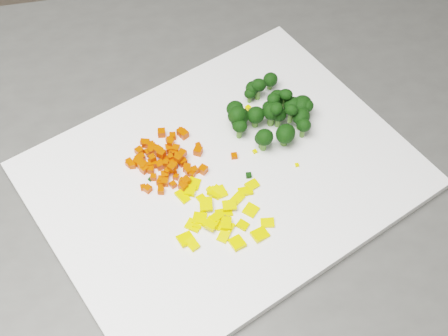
% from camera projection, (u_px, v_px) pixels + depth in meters
% --- Properties ---
extents(counter_block, '(1.33, 1.17, 0.90)m').
position_uv_depth(counter_block, '(212.00, 304.00, 1.20)').
color(counter_block, '#4B4B48').
rests_on(counter_block, ground).
extents(cutting_board, '(0.58, 0.59, 0.01)m').
position_uv_depth(cutting_board, '(224.00, 175.00, 0.82)').
color(cutting_board, white).
rests_on(cutting_board, counter_block).
extents(carrot_pile, '(0.10, 0.10, 0.03)m').
position_uv_depth(carrot_pile, '(166.00, 155.00, 0.81)').
color(carrot_pile, red).
rests_on(carrot_pile, cutting_board).
extents(pepper_pile, '(0.12, 0.12, 0.02)m').
position_uv_depth(pepper_pile, '(224.00, 210.00, 0.77)').
color(pepper_pile, yellow).
rests_on(pepper_pile, cutting_board).
extents(broccoli_pile, '(0.12, 0.12, 0.06)m').
position_uv_depth(broccoli_pile, '(274.00, 105.00, 0.84)').
color(broccoli_pile, black).
rests_on(broccoli_pile, cutting_board).
extents(carrot_cube_0, '(0.01, 0.01, 0.01)m').
position_uv_depth(carrot_cube_0, '(162.00, 182.00, 0.80)').
color(carrot_cube_0, red).
rests_on(carrot_cube_0, carrot_pile).
extents(carrot_cube_1, '(0.01, 0.01, 0.01)m').
position_uv_depth(carrot_cube_1, '(173.00, 164.00, 0.81)').
color(carrot_cube_1, red).
rests_on(carrot_cube_1, carrot_pile).
extents(carrot_cube_2, '(0.01, 0.01, 0.01)m').
position_uv_depth(carrot_cube_2, '(164.00, 182.00, 0.80)').
color(carrot_cube_2, red).
rests_on(carrot_cube_2, carrot_pile).
extents(carrot_cube_3, '(0.01, 0.01, 0.01)m').
position_uv_depth(carrot_cube_3, '(168.00, 165.00, 0.82)').
color(carrot_cube_3, red).
rests_on(carrot_cube_3, carrot_pile).
extents(carrot_cube_4, '(0.01, 0.01, 0.01)m').
position_uv_depth(carrot_cube_4, '(198.00, 151.00, 0.83)').
color(carrot_cube_4, red).
rests_on(carrot_cube_4, carrot_pile).
extents(carrot_cube_5, '(0.01, 0.01, 0.01)m').
position_uv_depth(carrot_cube_5, '(172.00, 155.00, 0.82)').
color(carrot_cube_5, red).
rests_on(carrot_cube_5, carrot_pile).
extents(carrot_cube_6, '(0.01, 0.01, 0.01)m').
position_uv_depth(carrot_cube_6, '(170.00, 157.00, 0.81)').
color(carrot_cube_6, red).
rests_on(carrot_cube_6, carrot_pile).
extents(carrot_cube_7, '(0.01, 0.01, 0.01)m').
position_uv_depth(carrot_cube_7, '(160.00, 187.00, 0.80)').
color(carrot_cube_7, red).
rests_on(carrot_cube_7, carrot_pile).
extents(carrot_cube_8, '(0.01, 0.01, 0.01)m').
position_uv_depth(carrot_cube_8, '(181.00, 132.00, 0.85)').
color(carrot_cube_8, red).
rests_on(carrot_cube_8, carrot_pile).
extents(carrot_cube_9, '(0.01, 0.01, 0.01)m').
position_uv_depth(carrot_cube_9, '(145.00, 166.00, 0.81)').
color(carrot_cube_9, red).
rests_on(carrot_cube_9, carrot_pile).
extents(carrot_cube_10, '(0.01, 0.01, 0.01)m').
position_uv_depth(carrot_cube_10, '(162.00, 133.00, 0.85)').
color(carrot_cube_10, red).
rests_on(carrot_cube_10, carrot_pile).
extents(carrot_cube_11, '(0.01, 0.01, 0.01)m').
position_uv_depth(carrot_cube_11, '(163.00, 154.00, 0.83)').
color(carrot_cube_11, red).
rests_on(carrot_cube_11, carrot_pile).
extents(carrot_cube_12, '(0.01, 0.01, 0.01)m').
position_uv_depth(carrot_cube_12, '(161.00, 191.00, 0.79)').
color(carrot_cube_12, red).
rests_on(carrot_cube_12, carrot_pile).
extents(carrot_cube_13, '(0.01, 0.01, 0.01)m').
position_uv_depth(carrot_cube_13, '(170.00, 148.00, 0.83)').
color(carrot_cube_13, red).
rests_on(carrot_cube_13, carrot_pile).
extents(carrot_cube_14, '(0.01, 0.01, 0.01)m').
position_uv_depth(carrot_cube_14, '(181.00, 132.00, 0.85)').
color(carrot_cube_14, red).
rests_on(carrot_cube_14, carrot_pile).
extents(carrot_cube_15, '(0.01, 0.01, 0.01)m').
position_uv_depth(carrot_cube_15, '(143.00, 142.00, 0.84)').
color(carrot_cube_15, red).
rests_on(carrot_cube_15, carrot_pile).
extents(carrot_cube_16, '(0.01, 0.01, 0.01)m').
position_uv_depth(carrot_cube_16, '(176.00, 149.00, 0.82)').
color(carrot_cube_16, red).
rests_on(carrot_cube_16, carrot_pile).
extents(carrot_cube_17, '(0.01, 0.01, 0.01)m').
position_uv_depth(carrot_cube_17, '(170.00, 170.00, 0.80)').
color(carrot_cube_17, red).
rests_on(carrot_cube_17, carrot_pile).
extents(carrot_cube_18, '(0.01, 0.01, 0.01)m').
position_uv_depth(carrot_cube_18, '(182.00, 162.00, 0.82)').
color(carrot_cube_18, red).
rests_on(carrot_cube_18, carrot_pile).
extents(carrot_cube_19, '(0.01, 0.01, 0.01)m').
position_uv_depth(carrot_cube_19, '(152.00, 164.00, 0.81)').
color(carrot_cube_19, red).
rests_on(carrot_cube_19, carrot_pile).
extents(carrot_cube_20, '(0.01, 0.01, 0.01)m').
position_uv_depth(carrot_cube_20, '(143.00, 187.00, 0.79)').
color(carrot_cube_20, red).
rests_on(carrot_cube_20, carrot_pile).
extents(carrot_cube_21, '(0.01, 0.01, 0.01)m').
position_uv_depth(carrot_cube_21, '(148.00, 189.00, 0.79)').
color(carrot_cube_21, red).
rests_on(carrot_cube_21, carrot_pile).
extents(carrot_cube_22, '(0.01, 0.01, 0.01)m').
position_uv_depth(carrot_cube_22, '(166.00, 163.00, 0.81)').
color(carrot_cube_22, red).
rests_on(carrot_cube_22, carrot_pile).
extents(carrot_cube_23, '(0.01, 0.01, 0.01)m').
position_uv_depth(carrot_cube_23, '(140.00, 150.00, 0.83)').
color(carrot_cube_23, red).
rests_on(carrot_cube_23, carrot_pile).
extents(carrot_cube_24, '(0.01, 0.01, 0.01)m').
position_uv_depth(carrot_cube_24, '(137.00, 159.00, 0.82)').
color(carrot_cube_24, red).
rests_on(carrot_cube_24, carrot_pile).
extents(carrot_cube_25, '(0.01, 0.01, 0.01)m').
position_uv_depth(carrot_cube_25, '(147.00, 167.00, 0.81)').
color(carrot_cube_25, red).
rests_on(carrot_cube_25, carrot_pile).
extents(carrot_cube_26, '(0.01, 0.01, 0.01)m').
position_uv_depth(carrot_cube_26, '(151.00, 151.00, 0.82)').
color(carrot_cube_26, red).
rests_on(carrot_cube_26, carrot_pile).
extents(carrot_cube_27, '(0.01, 0.01, 0.01)m').
position_uv_depth(carrot_cube_27, '(192.00, 171.00, 0.81)').
color(carrot_cube_27, red).
rests_on(carrot_cube_27, carrot_pile).
extents(carrot_cube_28, '(0.01, 0.01, 0.01)m').
position_uv_depth(carrot_cube_28, '(170.00, 140.00, 0.84)').
color(carrot_cube_28, red).
rests_on(carrot_cube_28, carrot_pile).
extents(carrot_cube_29, '(0.01, 0.01, 0.01)m').
position_uv_depth(carrot_cube_29, '(139.00, 163.00, 0.82)').
color(carrot_cube_29, red).
rests_on(carrot_cube_29, carrot_pile).
extents(carrot_cube_30, '(0.01, 0.01, 0.01)m').
position_uv_depth(carrot_cube_30, '(161.00, 153.00, 0.81)').
color(carrot_cube_30, red).
rests_on(carrot_cube_30, carrot_pile).
extents(carrot_cube_31, '(0.01, 0.01, 0.01)m').
position_uv_depth(carrot_cube_31, '(146.00, 143.00, 0.83)').
color(carrot_cube_31, red).
rests_on(carrot_cube_31, carrot_pile).
extents(carrot_cube_32, '(0.01, 0.01, 0.01)m').
position_uv_depth(carrot_cube_32, '(154.00, 177.00, 0.80)').
color(carrot_cube_32, red).
rests_on(carrot_cube_32, carrot_pile).
extents(carrot_cube_33, '(0.01, 0.01, 0.01)m').
position_uv_depth(carrot_cube_33, '(138.00, 161.00, 0.82)').
color(carrot_cube_33, red).
rests_on(carrot_cube_33, carrot_pile).
extents(carrot_cube_34, '(0.01, 0.01, 0.01)m').
position_uv_depth(carrot_cube_34, '(151.00, 170.00, 0.81)').
color(carrot_cube_34, red).
rests_on(carrot_cube_34, carrot_pile).
extents(carrot_cube_35, '(0.01, 0.01, 0.01)m').
position_uv_depth(carrot_cube_35, '(168.00, 160.00, 0.82)').
color(carrot_cube_35, red).
rests_on(carrot_cube_35, carrot_pile).
extents(carrot_cube_36, '(0.01, 0.01, 0.01)m').
position_uv_depth(carrot_cube_36, '(161.00, 154.00, 0.82)').
color(carrot_cube_36, red).
rests_on(carrot_cube_36, carrot_pile).
extents(carrot_cube_37, '(0.01, 0.01, 0.01)m').
position_uv_depth(carrot_cube_37, '(165.00, 182.00, 0.80)').
color(carrot_cube_37, red).
rests_on(carrot_cube_37, carrot_pile).
extents(carrot_cube_38, '(0.01, 0.01, 0.01)m').
position_uv_depth(carrot_cube_38, '(129.00, 162.00, 0.82)').
color(carrot_cube_38, red).
rests_on(carrot_cube_38, carrot_pile).
extents(carrot_cube_39, '(0.01, 0.01, 0.01)m').
position_uv_depth(carrot_cube_39, '(194.00, 170.00, 0.81)').
color(carrot_cube_39, red).
rests_on(carrot_cube_39, carrot_pile).
extents(carrot_cube_40, '(0.01, 0.01, 0.01)m').
position_uv_depth(carrot_cube_40, '(139.00, 151.00, 0.83)').
color(carrot_cube_40, red).
rests_on(carrot_cube_40, carrot_pile).
extents(carrot_cube_41, '(0.01, 0.01, 0.01)m').
position_uv_depth(carrot_cube_41, '(166.00, 160.00, 0.82)').
color(carrot_cube_41, red).
rests_on(carrot_cube_41, carrot_pile).
extents(carrot_cube_42, '(0.01, 0.01, 0.01)m').
position_uv_depth(carrot_cube_42, '(188.00, 171.00, 0.81)').
color(carrot_cube_42, red).
rests_on(carrot_cube_42, carrot_pile).
extents(carrot_cube_43, '(0.01, 0.01, 0.01)m').
position_uv_depth(carrot_cube_43, '(160.00, 182.00, 0.80)').
color(carrot_cube_43, red).
rests_on(carrot_cube_43, carrot_pile).
extents(carrot_cube_44, '(0.01, 0.01, 0.01)m').
position_uv_depth(carrot_cube_44, '(173.00, 136.00, 0.84)').
color(carrot_cube_44, red).
rests_on(carrot_cube_44, carrot_pile).
extents(carrot_cube_45, '(0.01, 0.01, 0.01)m').
position_uv_depth(carrot_cube_45, '(177.00, 157.00, 0.82)').
color(carrot_cube_45, red).
rests_on(carrot_cube_45, carrot_pile).
extents(carrot_cube_46, '(0.01, 0.01, 0.01)m').
position_uv_depth(carrot_cube_46, '(182.00, 154.00, 0.82)').
color(carrot_cube_46, red).
rests_on(carrot_cube_46, carrot_pile).
extents(carrot_cube_47, '(0.01, 0.01, 0.01)m').
position_uv_depth(carrot_cube_47, '(167.00, 171.00, 0.80)').
color(carrot_cube_47, red).
rests_on(carrot_cube_47, carrot_pile).
extents(carrot_cube_48, '(0.01, 0.01, 0.01)m').
position_uv_depth(carrot_cube_48, '(151.00, 145.00, 0.84)').
color(carrot_cube_48, red).
rests_on(carrot_cube_48, carrot_pile).
extents(carrot_cube_49, '(0.01, 0.01, 0.01)m').
position_uv_depth(carrot_cube_49, '(165.00, 175.00, 0.80)').
color(carrot_cube_49, red).
rests_on(carrot_cube_49, carrot_pile).
extents(carrot_cube_50, '(0.01, 0.01, 0.01)m').
position_uv_depth(carrot_cube_50, '(155.00, 148.00, 0.83)').
color(carrot_cube_50, red).
rests_on(carrot_cube_50, carrot_pile).
extents(carrot_cube_51, '(0.01, 0.01, 0.01)m').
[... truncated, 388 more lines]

